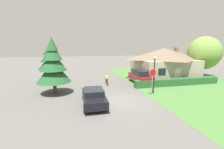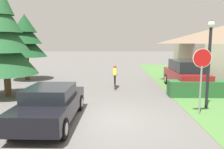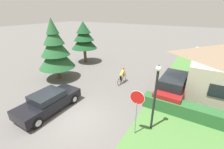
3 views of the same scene
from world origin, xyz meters
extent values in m
plane|color=#5B5956|center=(0.00, 0.00, 0.00)|extent=(140.00, 140.00, 0.00)
cube|color=black|center=(-2.15, -0.29, 0.62)|extent=(1.83, 4.46, 0.63)
cube|color=black|center=(-2.15, -0.37, 1.17)|extent=(1.60, 2.01, 0.47)
cylinder|color=black|center=(-2.93, 1.22, 0.34)|extent=(0.27, 0.69, 0.69)
cylinder|color=#ADADB2|center=(-2.93, 1.22, 0.34)|extent=(0.29, 0.40, 0.40)
cylinder|color=black|center=(-1.34, 1.22, 0.34)|extent=(0.27, 0.69, 0.69)
cylinder|color=#ADADB2|center=(-1.34, 1.22, 0.34)|extent=(0.29, 0.40, 0.40)
cylinder|color=black|center=(-2.95, -1.80, 0.34)|extent=(0.27, 0.69, 0.69)
cylinder|color=#ADADB2|center=(-2.95, -1.80, 0.34)|extent=(0.29, 0.40, 0.40)
cylinder|color=black|center=(-1.36, -1.81, 0.34)|extent=(0.27, 0.69, 0.69)
cylinder|color=#ADADB2|center=(-1.36, -1.81, 0.34)|extent=(0.29, 0.40, 0.40)
torus|color=black|center=(0.23, 5.61, 0.35)|extent=(0.05, 0.74, 0.74)
torus|color=black|center=(0.22, 6.68, 0.35)|extent=(0.05, 0.74, 0.74)
cylinder|color=#B21E1E|center=(0.23, 5.88, 0.52)|extent=(0.04, 0.18, 0.59)
cylinder|color=#B21E1E|center=(0.22, 6.27, 0.54)|extent=(0.05, 0.67, 0.66)
cylinder|color=#B21E1E|center=(0.22, 6.20, 0.84)|extent=(0.05, 0.79, 0.09)
cylinder|color=#B21E1E|center=(0.23, 5.78, 0.29)|extent=(0.04, 0.35, 0.16)
cylinder|color=#B21E1E|center=(0.23, 5.71, 0.58)|extent=(0.03, 0.22, 0.47)
cylinder|color=#B21E1E|center=(0.22, 6.63, 0.61)|extent=(0.04, 0.12, 0.52)
cylinder|color=black|center=(0.22, 6.59, 0.86)|extent=(0.44, 0.03, 0.02)
ellipsoid|color=black|center=(0.23, 5.80, 0.83)|extent=(0.08, 0.20, 0.05)
cylinder|color=black|center=(0.23, 5.80, 0.64)|extent=(0.11, 0.26, 0.50)
cylinder|color=black|center=(0.23, 5.96, 0.56)|extent=(0.11, 0.26, 0.65)
cylinder|color=#8C6647|center=(0.23, 5.87, 0.26)|extent=(0.08, 0.08, 0.30)
cylinder|color=#8C6647|center=(0.28, 6.03, 0.16)|extent=(0.17, 0.08, 0.21)
cylinder|color=yellow|center=(0.22, 6.10, 1.06)|extent=(0.23, 0.71, 0.56)
cylinder|color=yellow|center=(0.22, 6.35, 1.04)|extent=(0.07, 0.26, 0.36)
cylinder|color=yellow|center=(0.22, 6.63, 1.04)|extent=(0.07, 0.26, 0.36)
sphere|color=#8C6647|center=(0.22, 6.39, 1.38)|extent=(0.19, 0.19, 0.19)
ellipsoid|color=red|center=(0.22, 6.39, 1.43)|extent=(0.22, 0.18, 0.12)
cube|color=maroon|center=(4.84, 5.98, 0.74)|extent=(1.94, 4.81, 0.92)
cube|color=black|center=(4.84, 5.84, 1.55)|extent=(1.69, 3.13, 0.70)
cylinder|color=black|center=(4.06, 7.62, 0.38)|extent=(0.31, 0.76, 0.75)
cylinder|color=#ADADB2|center=(4.06, 7.62, 0.38)|extent=(0.32, 0.44, 0.44)
cylinder|color=black|center=(5.68, 7.59, 0.38)|extent=(0.31, 0.76, 0.75)
cylinder|color=#ADADB2|center=(5.68, 7.59, 0.38)|extent=(0.32, 0.44, 0.44)
cylinder|color=black|center=(4.00, 4.37, 0.38)|extent=(0.31, 0.76, 0.75)
cylinder|color=#ADADB2|center=(4.00, 4.37, 0.38)|extent=(0.32, 0.44, 0.44)
cylinder|color=black|center=(5.62, 4.34, 0.38)|extent=(0.31, 0.76, 0.75)
cylinder|color=#ADADB2|center=(5.62, 4.34, 0.38)|extent=(0.32, 0.44, 0.44)
cylinder|color=gray|center=(3.84, 0.72, 1.04)|extent=(0.07, 0.07, 2.07)
cylinder|color=red|center=(3.84, 0.72, 2.39)|extent=(0.74, 0.07, 0.74)
cylinder|color=silver|center=(3.84, 0.72, 2.39)|extent=(0.79, 0.07, 0.79)
cylinder|color=black|center=(4.51, 1.65, 1.84)|extent=(0.13, 0.13, 3.68)
sphere|color=white|center=(4.51, 1.65, 3.82)|extent=(0.30, 0.30, 0.30)
cone|color=black|center=(4.51, 1.65, 3.97)|extent=(0.18, 0.18, 0.12)
cylinder|color=#4C3823|center=(-5.85, 3.76, 0.63)|extent=(0.37, 0.37, 1.26)
cone|color=#23562D|center=(-5.85, 3.76, 2.38)|extent=(3.46, 3.46, 2.24)
cone|color=#23562D|center=(-5.85, 3.76, 3.47)|extent=(2.70, 2.70, 1.97)
cone|color=#23562D|center=(-5.85, 3.76, 4.42)|extent=(1.94, 1.94, 1.70)
cone|color=#23562D|center=(-5.85, 3.76, 5.23)|extent=(1.17, 1.17, 1.43)
cylinder|color=#4C3823|center=(-6.99, 9.29, 0.95)|extent=(0.38, 0.38, 1.89)
cone|color=#194723|center=(-6.99, 9.29, 2.84)|extent=(3.29, 3.29, 1.89)
cone|color=#194723|center=(-6.99, 9.29, 3.77)|extent=(2.57, 2.57, 1.67)
cone|color=#194723|center=(-6.99, 9.29, 4.57)|extent=(1.84, 1.84, 1.44)
camera|label=1|loc=(-3.34, -12.60, 4.88)|focal=24.00mm
camera|label=2|loc=(0.34, -8.27, 3.01)|focal=35.00mm
camera|label=3|loc=(6.10, -5.58, 6.50)|focal=24.00mm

